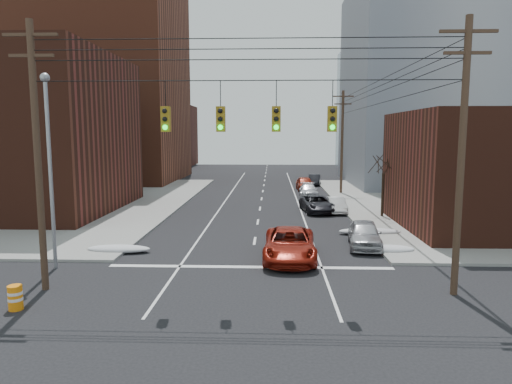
# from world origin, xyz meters

# --- Properties ---
(ground) EXTENTS (160.00, 160.00, 0.00)m
(ground) POSITION_xyz_m (0.00, 0.00, 0.00)
(ground) COLOR black
(ground) RESTS_ON ground
(building_brick_tall) EXTENTS (24.00, 20.00, 30.00)m
(building_brick_tall) POSITION_xyz_m (-24.00, 48.00, 15.00)
(building_brick_tall) COLOR brown
(building_brick_tall) RESTS_ON ground
(building_brick_far) EXTENTS (22.00, 18.00, 12.00)m
(building_brick_far) POSITION_xyz_m (-26.00, 74.00, 6.00)
(building_brick_far) COLOR #482015
(building_brick_far) RESTS_ON ground
(building_office) EXTENTS (22.00, 20.00, 25.00)m
(building_office) POSITION_xyz_m (22.00, 44.00, 12.50)
(building_office) COLOR gray
(building_office) RESTS_ON ground
(building_glass) EXTENTS (20.00, 18.00, 22.00)m
(building_glass) POSITION_xyz_m (24.00, 70.00, 11.00)
(building_glass) COLOR gray
(building_glass) RESTS_ON ground
(utility_pole_left) EXTENTS (2.20, 0.28, 11.00)m
(utility_pole_left) POSITION_xyz_m (-8.50, 3.00, 5.78)
(utility_pole_left) COLOR #473323
(utility_pole_left) RESTS_ON ground
(utility_pole_right) EXTENTS (2.20, 0.28, 11.00)m
(utility_pole_right) POSITION_xyz_m (8.50, 3.00, 5.78)
(utility_pole_right) COLOR #473323
(utility_pole_right) RESTS_ON ground
(utility_pole_far) EXTENTS (2.20, 0.28, 11.00)m
(utility_pole_far) POSITION_xyz_m (8.50, 34.00, 5.78)
(utility_pole_far) COLOR #473323
(utility_pole_far) RESTS_ON ground
(traffic_signals) EXTENTS (17.00, 0.42, 2.02)m
(traffic_signals) POSITION_xyz_m (0.10, 2.97, 7.17)
(traffic_signals) COLOR black
(traffic_signals) RESTS_ON ground
(street_light) EXTENTS (0.44, 0.44, 9.32)m
(street_light) POSITION_xyz_m (-9.50, 6.00, 5.54)
(street_light) COLOR gray
(street_light) RESTS_ON ground
(bare_tree) EXTENTS (2.09, 2.20, 4.93)m
(bare_tree) POSITION_xyz_m (9.59, 20.00, 2.32)
(bare_tree) COLOR black
(bare_tree) RESTS_ON ground
(snow_nw) EXTENTS (3.50, 1.08, 0.42)m
(snow_nw) POSITION_xyz_m (-7.40, 9.00, 0.21)
(snow_nw) COLOR silver
(snow_nw) RESTS_ON ground
(snow_ne) EXTENTS (3.00, 1.08, 0.42)m
(snow_ne) POSITION_xyz_m (7.40, 9.50, 0.21)
(snow_ne) COLOR silver
(snow_ne) RESTS_ON ground
(snow_east_far) EXTENTS (4.00, 1.08, 0.42)m
(snow_east_far) POSITION_xyz_m (7.40, 14.00, 0.21)
(snow_east_far) COLOR silver
(snow_east_far) RESTS_ON ground
(red_pickup) EXTENTS (2.83, 5.81, 1.59)m
(red_pickup) POSITION_xyz_m (1.98, 8.00, 0.80)
(red_pickup) COLOR maroon
(red_pickup) RESTS_ON ground
(parked_car_a) EXTENTS (2.36, 4.68, 1.53)m
(parked_car_a) POSITION_xyz_m (6.40, 10.74, 0.76)
(parked_car_a) COLOR #AFB0B4
(parked_car_a) RESTS_ON ground
(parked_car_b) EXTENTS (1.41, 3.83, 1.25)m
(parked_car_b) POSITION_xyz_m (6.40, 22.29, 0.63)
(parked_car_b) COLOR silver
(parked_car_b) RESTS_ON ground
(parked_car_c) EXTENTS (2.86, 5.20, 1.38)m
(parked_car_c) POSITION_xyz_m (4.80, 22.44, 0.69)
(parked_car_c) COLOR black
(parked_car_c) RESTS_ON ground
(parked_car_d) EXTENTS (1.89, 4.48, 1.29)m
(parked_car_d) POSITION_xyz_m (4.80, 31.76, 0.64)
(parked_car_d) COLOR silver
(parked_car_d) RESTS_ON ground
(parked_car_e) EXTENTS (1.98, 4.63, 1.56)m
(parked_car_e) POSITION_xyz_m (4.80, 37.09, 0.78)
(parked_car_e) COLOR maroon
(parked_car_e) RESTS_ON ground
(parked_car_f) EXTENTS (1.97, 4.22, 1.34)m
(parked_car_f) POSITION_xyz_m (6.40, 42.51, 0.67)
(parked_car_f) COLOR black
(parked_car_f) RESTS_ON ground
(lot_car_a) EXTENTS (4.72, 1.77, 1.54)m
(lot_car_a) POSITION_xyz_m (-14.67, 24.52, 0.92)
(lot_car_a) COLOR silver
(lot_car_a) RESTS_ON sidewalk_nw
(lot_car_b) EXTENTS (5.90, 3.90, 1.51)m
(lot_car_b) POSITION_xyz_m (-15.66, 25.04, 0.90)
(lot_car_b) COLOR #A5A4A9
(lot_car_b) RESTS_ON sidewalk_nw
(lot_car_c) EXTENTS (5.47, 2.79, 1.52)m
(lot_car_c) POSITION_xyz_m (-17.20, 20.14, 0.91)
(lot_car_c) COLOR black
(lot_car_c) RESTS_ON sidewalk_nw
(lot_car_d) EXTENTS (4.57, 2.42, 1.48)m
(lot_car_d) POSITION_xyz_m (-19.04, 29.20, 0.89)
(lot_car_d) COLOR #A7A7AB
(lot_car_d) RESTS_ON sidewalk_nw
(construction_barrel) EXTENTS (0.55, 0.55, 0.93)m
(construction_barrel) POSITION_xyz_m (-8.50, 0.75, 0.48)
(construction_barrel) COLOR orange
(construction_barrel) RESTS_ON ground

